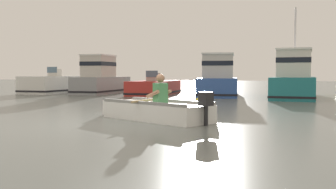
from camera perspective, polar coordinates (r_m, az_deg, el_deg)
The scene contains 8 objects.
ground_plane at distance 9.54m, azimuth -6.86°, elevation -4.13°, with size 120.00×120.00×0.00m, color slate.
rowboat_with_person at distance 10.07m, azimuth -2.00°, elevation -2.29°, with size 3.49×2.49×1.19m.
moored_boat_white at distance 25.63m, azimuth -15.84°, elevation 1.41°, with size 2.34×5.55×1.63m.
moored_boat_grey at distance 23.99m, azimuth -9.89°, elevation 2.24°, with size 1.82×4.80×2.34m.
moored_boat_red at distance 22.35m, azimuth -1.94°, elevation 0.98°, with size 2.25×5.04×1.37m.
moored_boat_blue at distance 21.28m, azimuth 7.45°, elevation 2.09°, with size 2.75×5.73×2.28m.
moored_boat_teal at distance 20.33m, azimuth 18.16°, elevation 2.05°, with size 2.31×6.59×4.49m.
mooring_buoy at distance 13.47m, azimuth 4.73°, elevation -1.21°, with size 0.38×0.38×0.38m, color yellow.
Camera 1 is at (3.90, -8.62, 1.19)m, focal length 41.28 mm.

